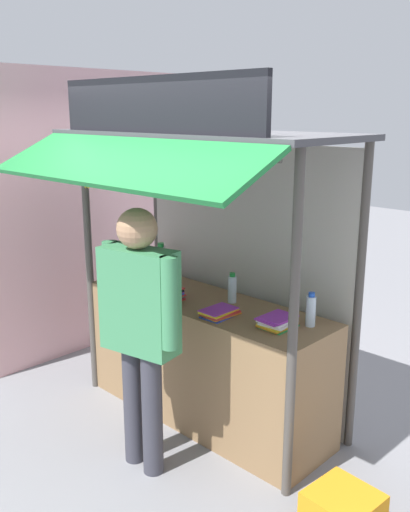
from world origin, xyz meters
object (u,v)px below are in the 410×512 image
object	(u,v)px
banana_bunch_rightmost	(119,173)
vendor_person	(140,318)
water_bottle_front_left	(177,273)
magazine_stack_back_left	(277,322)
water_bottle_far_right	(161,261)
magazine_stack_mid_right	(162,295)
water_bottle_far_left	(311,310)
banana_bunch_leftmost	(151,179)
water_bottle_center	(232,289)
magazine_stack_right	(139,279)
magazine_stack_rear_center	(220,313)
banana_bunch_inner_right	(183,183)
banana_bunch_inner_left	(90,177)

from	to	relation	value
banana_bunch_rightmost	vendor_person	xyz separation A→B (m)	(0.60, -0.33, -0.84)
water_bottle_front_left	magazine_stack_back_left	distance (m)	1.15
water_bottle_far_right	vendor_person	bearing A→B (deg)	-47.41
water_bottle_far_right	magazine_stack_mid_right	xyz separation A→B (m)	(0.48, -0.42, -0.09)
magazine_stack_back_left	vendor_person	size ratio (longest dim) A/B	0.14
water_bottle_far_left	banana_bunch_leftmost	size ratio (longest dim) A/B	0.93
magazine_stack_mid_right	banana_bunch_leftmost	distance (m)	0.93
water_bottle_center	magazine_stack_right	distance (m)	0.90
magazine_stack_mid_right	vendor_person	world-z (taller)	vendor_person
banana_bunch_rightmost	vendor_person	world-z (taller)	banana_bunch_rightmost
magazine_stack_rear_center	banana_bunch_inner_right	size ratio (longest dim) A/B	1.10
water_bottle_far_left	magazine_stack_rear_center	bearing A→B (deg)	-153.06
magazine_stack_back_left	banana_bunch_rightmost	size ratio (longest dim) A/B	1.12
banana_bunch_inner_right	banana_bunch_leftmost	world-z (taller)	same
magazine_stack_back_left	magazine_stack_mid_right	distance (m)	0.96
magazine_stack_rear_center	banana_bunch_rightmost	world-z (taller)	banana_bunch_rightmost
banana_bunch_inner_left	water_bottle_far_right	bearing A→B (deg)	82.92
magazine_stack_right	magazine_stack_mid_right	world-z (taller)	magazine_stack_mid_right
magazine_stack_back_left	banana_bunch_rightmost	distance (m)	1.52
banana_bunch_rightmost	banana_bunch_leftmost	xyz separation A→B (m)	(0.36, -0.00, -0.01)
magazine_stack_back_left	magazine_stack_mid_right	world-z (taller)	magazine_stack_mid_right
magazine_stack_rear_center	magazine_stack_right	bearing A→B (deg)	174.24
magazine_stack_rear_center	vendor_person	xyz separation A→B (m)	(-0.13, -0.60, 0.09)
magazine_stack_back_left	magazine_stack_right	bearing A→B (deg)	-179.51
water_bottle_center	magazine_stack_back_left	size ratio (longest dim) A/B	0.90
magazine_stack_mid_right	banana_bunch_rightmost	size ratio (longest dim) A/B	1.42
magazine_stack_rear_center	banana_bunch_rightmost	bearing A→B (deg)	-159.85
magazine_stack_rear_center	banana_bunch_inner_left	bearing A→B (deg)	-166.12
banana_bunch_inner_left	banana_bunch_rightmost	distance (m)	0.36
banana_bunch_inner_left	banana_bunch_rightmost	world-z (taller)	same
water_bottle_front_left	vendor_person	distance (m)	1.05
water_bottle_far_left	magazine_stack_right	bearing A→B (deg)	-173.38
water_bottle_far_left	magazine_stack_back_left	world-z (taller)	water_bottle_far_left
water_bottle_far_right	banana_bunch_inner_right	bearing A→B (deg)	-33.57
magazine_stack_right	magazine_stack_back_left	xyz separation A→B (m)	(1.42, 0.01, 0.01)
water_bottle_far_left	vendor_person	xyz separation A→B (m)	(-0.69, -0.88, 0.01)
magazine_stack_back_left	magazine_stack_mid_right	bearing A→B (deg)	-169.26
water_bottle_front_left	vendor_person	bearing A→B (deg)	-55.78
water_bottle_front_left	magazine_stack_mid_right	xyz separation A→B (m)	(0.20, -0.34, -0.06)
water_bottle_front_left	water_bottle_far_right	xyz separation A→B (m)	(-0.29, 0.09, 0.03)
water_bottle_center	water_bottle_far_right	bearing A→B (deg)	174.64
water_bottle_front_left	banana_bunch_inner_left	xyz separation A→B (m)	(-0.37, -0.54, 0.79)
water_bottle_center	banana_bunch_leftmost	xyz separation A→B (m)	(-0.25, -0.54, 0.83)
banana_bunch_rightmost	vendor_person	bearing A→B (deg)	-28.92
magazine_stack_rear_center	banana_bunch_inner_right	xyz separation A→B (m)	(-0.07, -0.27, 0.92)
water_bottle_front_left	water_bottle_far_right	size ratio (longest dim) A/B	0.79
vendor_person	banana_bunch_inner_right	bearing A→B (deg)	-111.96
water_bottle_center	banana_bunch_inner_left	distance (m)	1.36
water_bottle_far_left	banana_bunch_rightmost	world-z (taller)	banana_bunch_rightmost
water_bottle_front_left	magazine_stack_rear_center	distance (m)	0.78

